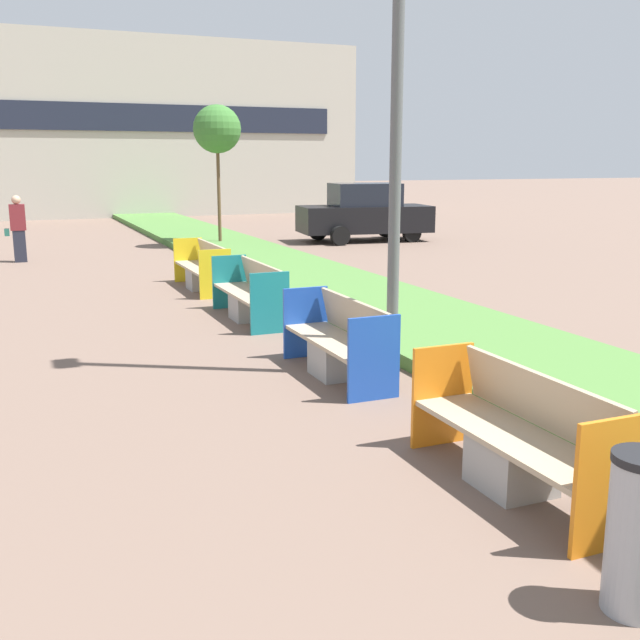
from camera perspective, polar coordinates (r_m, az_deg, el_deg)
The scene contains 10 objects.
planter_grass_strip at distance 11.46m, azimuth 8.76°, elevation -0.62°, with size 2.80×120.00×0.18m.
building_backdrop at distance 39.01m, azimuth -13.18°, elevation 13.94°, with size 19.90×6.55×8.10m.
bench_orange_frame at distance 6.22m, azimuth 14.74°, elevation -9.15°, with size 0.65×2.15×0.94m.
bench_blue_frame at distance 9.07m, azimuth 1.46°, elevation -2.04°, with size 0.65×2.06×0.94m.
bench_teal_frame at distance 12.36m, azimuth -5.32°, elevation 1.73°, with size 0.65×2.25×0.94m.
bench_yellow_frame at distance 15.42m, azimuth -8.91°, elevation 3.71°, with size 0.65×2.31×0.94m.
litter_bin at distance 4.82m, azimuth 23.14°, elevation -14.73°, with size 0.38×0.38×0.97m.
sapling_tree_far at distance 22.90m, azimuth -7.85°, elevation 14.17°, with size 1.41×1.41×4.18m.
pedestrian_walking at distance 20.82m, azimuth -22.02°, elevation 6.49°, with size 0.53×0.24×1.71m.
parked_car_distant at distance 24.47m, azimuth 3.41°, elevation 8.15°, with size 4.40×2.30×1.86m.
Camera 1 is at (-2.66, 2.48, 2.58)m, focal length 42.00 mm.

